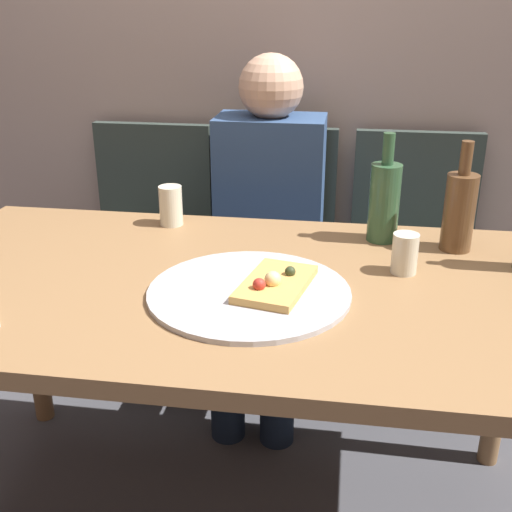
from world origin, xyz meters
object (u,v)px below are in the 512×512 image
(water_bottle, at_px, (459,210))
(chair_middle, at_px, (272,240))
(wine_bottle, at_px, (384,200))
(guest_in_sweater, at_px, (266,221))
(wine_glass, at_px, (405,253))
(tumbler_near, at_px, (171,206))
(chair_left, at_px, (148,233))
(pizza_tray, at_px, (249,292))
(pizza_slice_last, at_px, (275,283))
(chair_right, at_px, (413,248))
(dining_table, at_px, (231,310))

(water_bottle, distance_m, chair_middle, 0.84)
(wine_bottle, relative_size, guest_in_sweater, 0.24)
(chair_middle, bearing_deg, wine_glass, 118.93)
(tumbler_near, bearing_deg, chair_left, 116.35)
(wine_bottle, relative_size, chair_middle, 0.32)
(water_bottle, bearing_deg, wine_glass, -129.48)
(pizza_tray, bearing_deg, wine_glass, 26.88)
(pizza_slice_last, relative_size, guest_in_sweater, 0.21)
(tumbler_near, bearing_deg, chair_right, 33.75)
(dining_table, relative_size, pizza_tray, 3.57)
(tumbler_near, height_order, chair_left, chair_left)
(chair_left, bearing_deg, dining_table, 119.83)
(pizza_slice_last, xyz_separation_m, chair_right, (0.38, 0.88, -0.25))
(pizza_tray, relative_size, guest_in_sweater, 0.38)
(chair_left, bearing_deg, pizza_tray, 120.52)
(pizza_tray, relative_size, chair_middle, 0.49)
(pizza_slice_last, relative_size, chair_middle, 0.27)
(pizza_tray, distance_m, chair_right, 1.03)
(pizza_slice_last, bearing_deg, tumbler_near, 130.95)
(pizza_tray, relative_size, wine_glass, 4.61)
(wine_glass, height_order, chair_middle, chair_middle)
(chair_right, bearing_deg, chair_middle, 0.00)
(dining_table, xyz_separation_m, wine_bottle, (0.35, 0.31, 0.19))
(wine_bottle, relative_size, water_bottle, 1.02)
(dining_table, xyz_separation_m, tumbler_near, (-0.24, 0.34, 0.13))
(chair_middle, distance_m, chair_right, 0.50)
(tumbler_near, xyz_separation_m, chair_middle, (0.23, 0.49, -0.28))
(dining_table, xyz_separation_m, chair_left, (-0.48, 0.83, -0.14))
(pizza_tray, height_order, wine_glass, wine_glass)
(tumbler_near, height_order, chair_right, chair_right)
(pizza_slice_last, bearing_deg, chair_middle, 97.65)
(pizza_tray, bearing_deg, chair_middle, 94.04)
(pizza_slice_last, relative_size, wine_bottle, 0.85)
(water_bottle, height_order, chair_middle, water_bottle)
(pizza_slice_last, height_order, wine_glass, wine_glass)
(pizza_slice_last, distance_m, wine_glass, 0.32)
(chair_right, distance_m, guest_in_sweater, 0.54)
(dining_table, bearing_deg, wine_bottle, 41.81)
(wine_bottle, bearing_deg, wine_glass, -77.98)
(chair_right, bearing_deg, water_bottle, 94.13)
(pizza_tray, height_order, water_bottle, water_bottle)
(dining_table, bearing_deg, water_bottle, 27.16)
(tumbler_near, bearing_deg, dining_table, -55.66)
(dining_table, bearing_deg, pizza_slice_last, -25.45)
(chair_middle, distance_m, guest_in_sweater, 0.20)
(chair_middle, bearing_deg, chair_left, 0.00)
(tumbler_near, bearing_deg, wine_glass, -21.05)
(wine_bottle, xyz_separation_m, water_bottle, (0.18, -0.04, -0.00))
(dining_table, distance_m, water_bottle, 0.62)
(dining_table, bearing_deg, wine_glass, 14.77)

